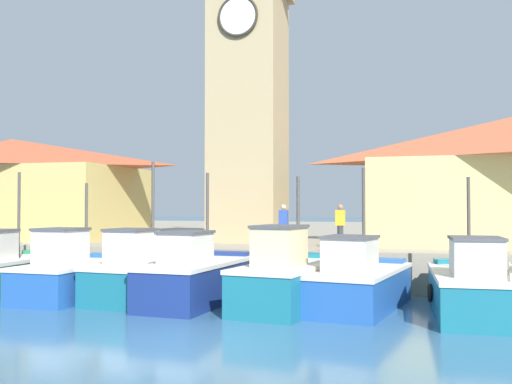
% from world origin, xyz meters
% --- Properties ---
extents(ground_plane, '(300.00, 300.00, 0.00)m').
position_xyz_m(ground_plane, '(0.00, 0.00, 0.00)').
color(ground_plane, '#386689').
extents(quay_wharf, '(120.00, 40.00, 1.40)m').
position_xyz_m(quay_wharf, '(0.00, 28.61, 0.70)').
color(quay_wharf, '#9E937F').
rests_on(quay_wharf, ground).
extents(fishing_boat_far_left, '(2.00, 4.84, 4.13)m').
position_xyz_m(fishing_boat_far_left, '(-8.48, 5.39, 0.76)').
color(fishing_boat_far_left, '#237A4C').
rests_on(fishing_boat_far_left, ground).
extents(fishing_boat_left_outer, '(2.21, 4.65, 3.71)m').
position_xyz_m(fishing_boat_left_outer, '(-5.74, 5.19, 0.76)').
color(fishing_boat_left_outer, '#2356A8').
rests_on(fishing_boat_left_outer, ground).
extents(fishing_boat_left_inner, '(2.32, 4.58, 4.40)m').
position_xyz_m(fishing_boat_left_inner, '(-3.48, 5.47, 0.77)').
color(fishing_boat_left_inner, '#196B7F').
rests_on(fishing_boat_left_inner, ground).
extents(fishing_boat_mid_left, '(2.28, 5.26, 4.00)m').
position_xyz_m(fishing_boat_mid_left, '(-1.57, 5.33, 0.79)').
color(fishing_boat_mid_left, navy).
rests_on(fishing_boat_mid_left, ground).
extents(fishing_boat_center, '(2.69, 5.34, 3.85)m').
position_xyz_m(fishing_boat_center, '(1.30, 5.27, 0.82)').
color(fishing_boat_center, '#196B7F').
rests_on(fishing_boat_center, ground).
extents(fishing_boat_mid_right, '(2.91, 5.25, 4.10)m').
position_xyz_m(fishing_boat_mid_right, '(3.22, 5.66, 0.73)').
color(fishing_boat_mid_right, '#2356A8').
rests_on(fishing_boat_mid_right, ground).
extents(fishing_boat_right_inner, '(2.31, 5.32, 3.77)m').
position_xyz_m(fishing_boat_right_inner, '(6.30, 5.34, 0.75)').
color(fishing_boat_right_inner, '#196B7F').
rests_on(fishing_boat_right_inner, ground).
extents(clock_tower, '(3.51, 3.51, 15.63)m').
position_xyz_m(clock_tower, '(-2.42, 13.69, 8.82)').
color(clock_tower, tan).
rests_on(clock_tower, quay_wharf).
extents(warehouse_left, '(12.88, 6.88, 4.94)m').
position_xyz_m(warehouse_left, '(-14.91, 13.82, 3.91)').
color(warehouse_left, tan).
rests_on(warehouse_left, quay_wharf).
extents(dock_worker_near_tower, '(0.34, 0.22, 1.62)m').
position_xyz_m(dock_worker_near_tower, '(2.13, 10.05, 2.24)').
color(dock_worker_near_tower, '#33333D').
rests_on(dock_worker_near_tower, quay_wharf).
extents(dock_worker_along_quay, '(0.34, 0.22, 1.62)m').
position_xyz_m(dock_worker_along_quay, '(-0.09, 10.50, 2.24)').
color(dock_worker_along_quay, '#33333D').
rests_on(dock_worker_along_quay, quay_wharf).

